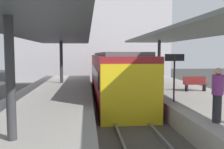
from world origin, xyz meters
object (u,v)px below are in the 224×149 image
platform_bench (195,83)px  passenger_near_bench (217,94)px  platform_sign (174,67)px  commuter_train (113,74)px

platform_bench → passenger_near_bench: size_ratio=0.79×
platform_bench → passenger_near_bench: 7.01m
platform_sign → passenger_near_bench: size_ratio=1.25×
platform_bench → platform_sign: 4.18m
commuter_train → platform_bench: size_ratio=11.23×
commuter_train → platform_bench: 5.91m
platform_bench → platform_sign: (-2.45, -3.18, 1.16)m
commuter_train → passenger_near_bench: commuter_train is taller
passenger_near_bench → platform_bench: bearing=71.2°
commuter_train → platform_sign: (2.11, -6.93, 0.90)m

